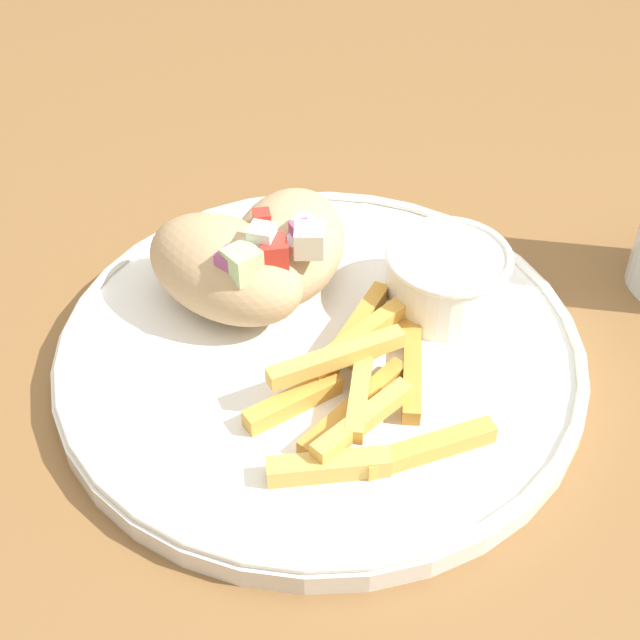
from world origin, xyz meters
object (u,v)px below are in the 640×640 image
pita_sandwich_near (226,268)px  pita_sandwich_far (288,245)px  sauce_ramekin (447,275)px  plate (320,350)px  fries_pile (363,387)px

pita_sandwich_near → pita_sandwich_far: (-0.00, 0.04, -0.00)m
sauce_ramekin → plate: bearing=-94.8°
plate → pita_sandwich_far: (-0.06, 0.01, 0.03)m
plate → fries_pile: bearing=-2.7°
pita_sandwich_near → sauce_ramekin: size_ratio=1.62×
pita_sandwich_near → plate: bearing=3.9°
pita_sandwich_far → plate: bearing=29.2°
plate → pita_sandwich_near: bearing=-153.7°
sauce_ramekin → pita_sandwich_near: bearing=-120.3°
pita_sandwich_far → sauce_ramekin: (0.07, 0.07, -0.00)m
pita_sandwich_far → fries_pile: 0.12m
pita_sandwich_near → pita_sandwich_far: size_ratio=1.01×
plate → pita_sandwich_far: 0.07m
pita_sandwich_far → fries_pile: (0.11, -0.02, -0.02)m
pita_sandwich_near → sauce_ramekin: 0.13m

